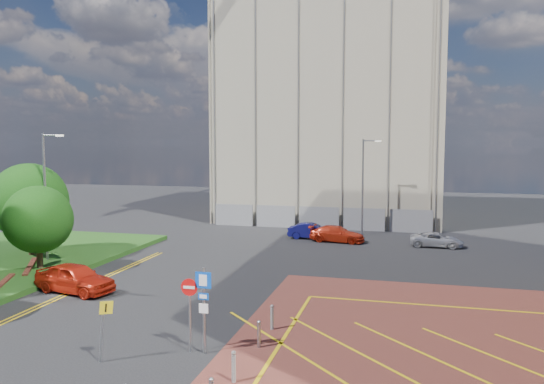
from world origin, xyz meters
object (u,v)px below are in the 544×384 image
at_px(sign_cluster, 198,301).
at_px(car_silver_back, 437,240).
at_px(lamp_back, 364,183).
at_px(car_blue_back, 312,231).
at_px(car_red_left, 75,278).
at_px(lamp_left_far, 46,191).
at_px(car_red_back, 337,234).
at_px(tree_d, 29,201).
at_px(tree_c, 38,219).
at_px(warning_sign, 103,323).

bearing_deg(sign_cluster, car_silver_back, 67.56).
bearing_deg(lamp_back, car_blue_back, -142.52).
bearing_deg(car_silver_back, car_red_left, 135.13).
height_order(lamp_left_far, car_red_left, lamp_left_far).
relative_size(sign_cluster, car_red_back, 0.75).
distance_m(tree_d, lamp_back, 25.47).
relative_size(tree_d, car_red_back, 1.42).
height_order(car_red_left, car_red_back, car_red_left).
height_order(tree_d, car_silver_back, tree_d).
xyz_separation_m(car_red_back, car_silver_back, (7.43, -0.16, -0.09)).
relative_size(tree_c, lamp_left_far, 0.61).
relative_size(warning_sign, car_red_back, 0.52).
height_order(lamp_left_far, car_red_back, lamp_left_far).
bearing_deg(warning_sign, tree_c, 135.69).
bearing_deg(car_red_left, lamp_back, -19.81).
xyz_separation_m(warning_sign, car_red_left, (-6.33, 7.48, -0.67)).
xyz_separation_m(tree_d, sign_cluster, (16.80, -12.02, -1.92)).
height_order(sign_cluster, car_red_back, sign_cluster).
distance_m(tree_c, car_silver_back, 27.34).
distance_m(tree_d, car_red_left, 10.25).
xyz_separation_m(lamp_back, sign_cluster, (-3.78, -27.02, -2.41)).
bearing_deg(car_red_back, tree_d, 127.36).
relative_size(warning_sign, car_blue_back, 0.59).
xyz_separation_m(tree_d, car_red_back, (18.89, 11.20, -3.25)).
height_order(lamp_back, car_red_back, lamp_back).
bearing_deg(tree_c, car_red_back, 41.78).
relative_size(lamp_left_far, car_red_back, 1.87).
bearing_deg(warning_sign, tree_d, 135.54).
xyz_separation_m(lamp_left_far, sign_cluster, (14.72, -11.02, -2.71)).
bearing_deg(lamp_back, tree_c, -134.32).
bearing_deg(car_blue_back, car_red_left, 152.53).
relative_size(tree_d, lamp_back, 0.76).
relative_size(tree_c, car_blue_back, 1.29).
height_order(tree_d, car_red_back, tree_d).
height_order(lamp_back, car_blue_back, lamp_back).
bearing_deg(car_red_left, sign_cluster, -110.61).
height_order(car_red_left, car_blue_back, car_red_left).
xyz_separation_m(sign_cluster, car_red_back, (2.09, 23.21, -1.33)).
xyz_separation_m(warning_sign, car_silver_back, (12.41, 24.68, -0.90)).
distance_m(sign_cluster, car_red_back, 23.34).
height_order(tree_c, warning_sign, tree_c).
bearing_deg(warning_sign, sign_cluster, 29.45).
height_order(tree_c, car_red_back, tree_c).
height_order(tree_c, car_red_left, tree_c).
distance_m(lamp_left_far, sign_cluster, 18.58).
xyz_separation_m(lamp_back, warning_sign, (-6.67, -28.65, -2.93)).
xyz_separation_m(car_red_left, car_red_back, (11.32, 17.37, -0.13)).
relative_size(tree_d, lamp_left_far, 0.76).
relative_size(lamp_left_far, car_blue_back, 2.11).
xyz_separation_m(lamp_back, car_silver_back, (5.73, -3.96, -3.83)).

